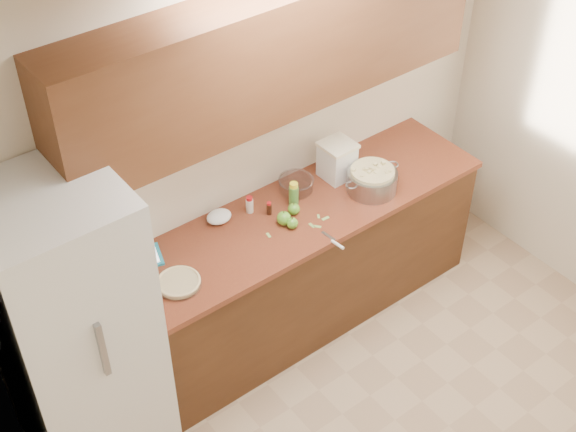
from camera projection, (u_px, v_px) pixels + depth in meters
room_shell at (487, 317)px, 3.68m from camera, size 3.60×3.60×3.60m
counter_run at (291, 270)px, 5.12m from camera, size 2.64×0.68×0.92m
upper_cabinets at (274, 52)px, 4.25m from camera, size 2.60×0.34×0.70m
fridge at (75, 331)px, 4.15m from camera, size 0.70×0.70×1.80m
pie at (179, 283)px, 4.36m from camera, size 0.25×0.25×0.04m
colander at (372, 180)px, 4.96m from camera, size 0.42×0.31×0.16m
flour_canister at (337, 160)px, 5.04m from camera, size 0.21×0.21×0.25m
tablet at (140, 258)px, 4.52m from camera, size 0.29×0.25×0.02m
paring_knife at (336, 243)px, 4.62m from camera, size 0.04×0.20×0.02m
lemon_bottle at (294, 194)px, 4.85m from camera, size 0.06×0.06×0.16m
cinnamon_shaker at (250, 205)px, 4.81m from camera, size 0.05×0.05×0.11m
vanilla_bottle at (269, 208)px, 4.80m from camera, size 0.03×0.03×0.09m
mixing_bowl at (296, 184)px, 4.98m from camera, size 0.23×0.23×0.08m
paper_towel at (219, 217)px, 4.76m from camera, size 0.16×0.13×0.06m
apple_left at (284, 218)px, 4.73m from camera, size 0.09×0.09×0.10m
apple_center at (294, 209)px, 4.81m from camera, size 0.07×0.07×0.09m
apple_front at (292, 223)px, 4.71m from camera, size 0.07×0.07×0.08m
peel_a at (325, 218)px, 4.80m from camera, size 0.05×0.02×0.00m
peel_b at (319, 216)px, 4.81m from camera, size 0.03×0.04×0.00m
peel_c at (317, 227)px, 4.74m from camera, size 0.04×0.05×0.00m
peel_d at (312, 225)px, 4.75m from camera, size 0.02×0.05×0.00m
peel_e at (269, 235)px, 4.68m from camera, size 0.03×0.05×0.00m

